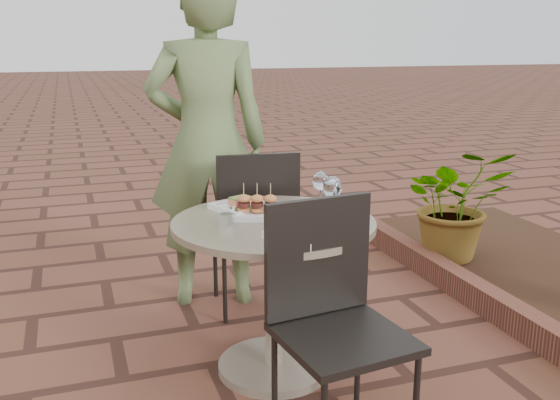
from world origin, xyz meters
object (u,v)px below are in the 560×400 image
object	(u,v)px
plate_sliders	(257,208)
plate_tuna	(305,234)
cafe_table	(274,273)
chair_far	(255,219)
plate_salmon	(240,206)
chair_near	(331,303)
diner	(207,143)

from	to	relation	value
plate_sliders	plate_tuna	distance (m)	0.39
cafe_table	plate_sliders	world-z (taller)	plate_sliders
chair_far	plate_salmon	size ratio (longest dim) A/B	3.20
cafe_table	plate_sliders	size ratio (longest dim) A/B	3.05
chair_far	chair_near	world-z (taller)	same
diner	plate_tuna	world-z (taller)	diner
chair_near	plate_tuna	distance (m)	0.32
chair_far	plate_sliders	distance (m)	0.60
diner	cafe_table	bearing A→B (deg)	107.52
diner	chair_far	bearing A→B (deg)	137.60
cafe_table	plate_salmon	size ratio (longest dim) A/B	3.10
plate_salmon	diner	bearing A→B (deg)	90.23
plate_sliders	chair_far	bearing A→B (deg)	74.59
cafe_table	plate_tuna	bearing A→B (deg)	-81.14
chair_far	plate_sliders	bearing A→B (deg)	79.89
cafe_table	plate_tuna	world-z (taller)	plate_tuna
cafe_table	diner	xyz separation A→B (m)	(-0.09, 0.91, 0.46)
chair_near	plate_salmon	distance (m)	0.79
plate_salmon	cafe_table	bearing A→B (deg)	-68.12
cafe_table	chair_near	size ratio (longest dim) A/B	0.97
cafe_table	plate_tuna	xyz separation A→B (m)	(0.04, -0.28, 0.26)
chair_far	chair_near	size ratio (longest dim) A/B	1.00
plate_tuna	plate_sliders	bearing A→B (deg)	103.23
cafe_table	plate_tuna	distance (m)	0.38
diner	plate_salmon	distance (m)	0.71
plate_sliders	plate_tuna	bearing A→B (deg)	-76.77
chair_far	chair_near	xyz separation A→B (m)	(-0.05, -1.17, 0.00)
chair_far	chair_near	bearing A→B (deg)	92.81
chair_near	plate_sliders	distance (m)	0.67
chair_far	diner	bearing A→B (deg)	-48.78
chair_far	diner	distance (m)	0.51
plate_tuna	chair_near	bearing A→B (deg)	-87.95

